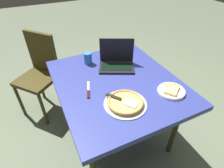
{
  "coord_description": "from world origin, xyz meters",
  "views": [
    {
      "loc": [
        -1.08,
        0.56,
        1.65
      ],
      "look_at": [
        -0.07,
        0.08,
        0.78
      ],
      "focal_mm": 28.94,
      "sensor_mm": 36.0,
      "label": 1
    }
  ],
  "objects_px": {
    "dining_table": "(117,86)",
    "table_knife": "(88,91)",
    "drink_cup": "(88,58)",
    "pizza_plate": "(172,91)",
    "laptop": "(117,61)",
    "chair_near": "(40,71)",
    "pizza_tray": "(125,102)"
  },
  "relations": [
    {
      "from": "pizza_plate",
      "to": "chair_near",
      "type": "xyz_separation_m",
      "value": [
        1.08,
        0.88,
        -0.22
      ]
    },
    {
      "from": "laptop",
      "to": "pizza_plate",
      "type": "height_order",
      "value": "laptop"
    },
    {
      "from": "drink_cup",
      "to": "chair_near",
      "type": "relative_size",
      "value": 0.12
    },
    {
      "from": "pizza_plate",
      "to": "table_knife",
      "type": "xyz_separation_m",
      "value": [
        0.28,
        0.58,
        -0.01
      ]
    },
    {
      "from": "laptop",
      "to": "table_knife",
      "type": "distance_m",
      "value": 0.44
    },
    {
      "from": "pizza_plate",
      "to": "pizza_tray",
      "type": "distance_m",
      "value": 0.39
    },
    {
      "from": "laptop",
      "to": "table_knife",
      "type": "bearing_deg",
      "value": 123.33
    },
    {
      "from": "pizza_plate",
      "to": "drink_cup",
      "type": "relative_size",
      "value": 1.91
    },
    {
      "from": "laptop",
      "to": "dining_table",
      "type": "bearing_deg",
      "value": 154.1
    },
    {
      "from": "dining_table",
      "to": "table_knife",
      "type": "relative_size",
      "value": 5.54
    },
    {
      "from": "dining_table",
      "to": "drink_cup",
      "type": "bearing_deg",
      "value": 18.6
    },
    {
      "from": "pizza_tray",
      "to": "chair_near",
      "type": "height_order",
      "value": "chair_near"
    },
    {
      "from": "laptop",
      "to": "pizza_plate",
      "type": "relative_size",
      "value": 1.77
    },
    {
      "from": "drink_cup",
      "to": "chair_near",
      "type": "height_order",
      "value": "chair_near"
    },
    {
      "from": "table_knife",
      "to": "chair_near",
      "type": "height_order",
      "value": "chair_near"
    },
    {
      "from": "dining_table",
      "to": "laptop",
      "type": "distance_m",
      "value": 0.26
    },
    {
      "from": "pizza_plate",
      "to": "chair_near",
      "type": "relative_size",
      "value": 0.22
    },
    {
      "from": "dining_table",
      "to": "pizza_plate",
      "type": "height_order",
      "value": "pizza_plate"
    },
    {
      "from": "chair_near",
      "to": "pizza_tray",
      "type": "bearing_deg",
      "value": -154.84
    },
    {
      "from": "pizza_plate",
      "to": "table_knife",
      "type": "height_order",
      "value": "pizza_plate"
    },
    {
      "from": "table_knife",
      "to": "chair_near",
      "type": "bearing_deg",
      "value": 20.61
    },
    {
      "from": "dining_table",
      "to": "laptop",
      "type": "relative_size",
      "value": 3.02
    },
    {
      "from": "dining_table",
      "to": "pizza_plate",
      "type": "bearing_deg",
      "value": -134.9
    },
    {
      "from": "chair_near",
      "to": "laptop",
      "type": "bearing_deg",
      "value": -130.34
    },
    {
      "from": "table_knife",
      "to": "drink_cup",
      "type": "bearing_deg",
      "value": -19.44
    },
    {
      "from": "laptop",
      "to": "table_knife",
      "type": "relative_size",
      "value": 1.83
    },
    {
      "from": "laptop",
      "to": "drink_cup",
      "type": "height_order",
      "value": "laptop"
    },
    {
      "from": "pizza_plate",
      "to": "drink_cup",
      "type": "xyz_separation_m",
      "value": [
        0.68,
        0.44,
        0.04
      ]
    },
    {
      "from": "pizza_plate",
      "to": "table_knife",
      "type": "relative_size",
      "value": 1.03
    },
    {
      "from": "pizza_tray",
      "to": "table_knife",
      "type": "distance_m",
      "value": 0.31
    },
    {
      "from": "pizza_plate",
      "to": "pizza_tray",
      "type": "xyz_separation_m",
      "value": [
        0.04,
        0.39,
        0.0
      ]
    },
    {
      "from": "pizza_plate",
      "to": "table_knife",
      "type": "bearing_deg",
      "value": 64.12
    }
  ]
}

